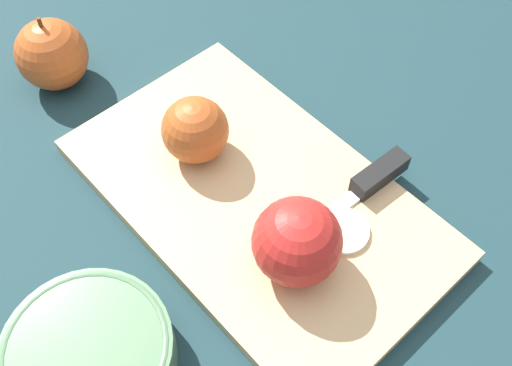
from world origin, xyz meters
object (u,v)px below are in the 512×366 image
(apple_half_right, at_px, (297,241))
(bowl, at_px, (89,355))
(apple_half_left, at_px, (195,130))
(apple_whole, at_px, (52,54))
(knife, at_px, (373,179))

(apple_half_right, distance_m, bowl, 0.22)
(apple_half_right, bearing_deg, apple_half_left, 52.70)
(apple_half_left, distance_m, apple_whole, 0.23)
(apple_half_left, bearing_deg, bowl, -149.57)
(apple_half_right, xyz_separation_m, apple_whole, (-0.40, -0.04, -0.02))
(apple_half_left, distance_m, bowl, 0.26)
(apple_half_right, xyz_separation_m, bowl, (-0.05, -0.21, -0.04))
(apple_half_right, bearing_deg, knife, -26.22)
(knife, bearing_deg, apple_half_right, 8.28)
(apple_half_left, xyz_separation_m, bowl, (0.13, -0.22, -0.03))
(apple_half_right, relative_size, apple_whole, 0.87)
(knife, relative_size, bowl, 1.13)
(apple_whole, bearing_deg, knife, 24.56)
(knife, distance_m, apple_whole, 0.42)
(bowl, bearing_deg, apple_half_left, 120.10)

